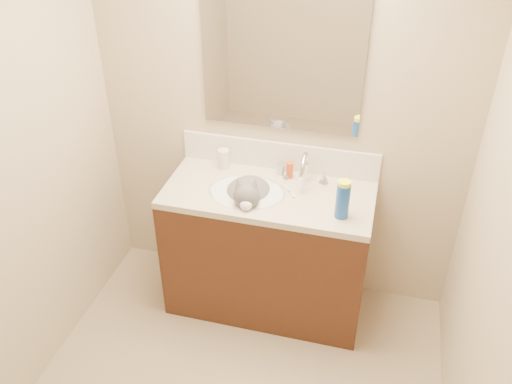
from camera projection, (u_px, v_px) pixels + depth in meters
The scene contains 16 objects.
room_shell at pixel (207, 192), 1.95m from camera, with size 2.24×2.54×2.52m.
vanity_cabinet at pixel (267, 252), 3.34m from camera, with size 1.20×0.55×0.82m, color #3C1E10.
counter_slab at pixel (268, 195), 3.10m from camera, with size 1.20×0.55×0.04m, color beige.
basin at pixel (247, 202), 3.13m from camera, with size 0.45×0.36×0.14m, color white.
faucet at pixel (305, 171), 3.11m from camera, with size 0.28×0.20×0.21m.
cat at pixel (248, 197), 3.10m from camera, with size 0.37×0.42×0.32m.
backsplash at pixel (279, 156), 3.25m from camera, with size 1.20×0.02×0.18m, color silver.
mirror at pixel (281, 61), 2.92m from camera, with size 0.90×0.02×0.80m, color white.
pill_bottle at pixel (224, 159), 3.27m from camera, with size 0.07×0.07×0.12m, color silver.
pill_label at pixel (224, 161), 3.28m from camera, with size 0.06×0.06×0.04m, color orange.
silver_jar at pixel (281, 169), 3.23m from camera, with size 0.05×0.05×0.06m, color #B7B7BC.
amber_bottle at pixel (290, 170), 3.19m from camera, with size 0.04×0.04×0.10m, color #C04016.
toothbrush at pixel (289, 191), 3.08m from camera, with size 0.01×0.14×0.01m, color silver.
toothbrush_head at pixel (289, 191), 3.08m from camera, with size 0.01×0.03×0.01m, color #71B3F2.
spray_can at pixel (343, 201), 2.83m from camera, with size 0.07×0.07×0.20m, color #1749A3.
spray_cap at pixel (344, 185), 2.78m from camera, with size 0.07×0.07×0.04m, color #F4FF1A.
Camera 1 is at (0.59, -1.53, 2.57)m, focal length 38.00 mm.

